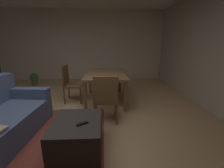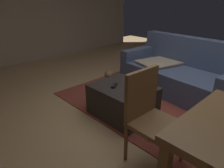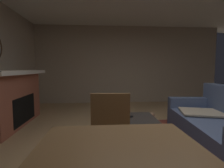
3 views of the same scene
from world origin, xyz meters
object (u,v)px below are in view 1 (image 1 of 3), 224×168
Objects in this scene: tv_remote at (82,123)px; ottoman_coffee_table at (78,135)px; dining_chair_north at (70,82)px; potted_plant at (34,78)px; dining_table at (105,76)px; dining_chair_west at (106,97)px.

ottoman_coffee_table is at bearing 15.45° from tv_remote.
dining_chair_north is 2.13× the size of potted_plant.
dining_chair_north is at bearing -14.03° from tv_remote.
tv_remote is 0.17× the size of dining_chair_north.
tv_remote is 2.01m from dining_chair_north.
tv_remote reaches higher than potted_plant.
dining_table is 3.01m from potted_plant.
dining_table reaches higher than tv_remote.
potted_plant is at bearing 45.16° from dining_chair_north.
dining_table is at bearing -0.08° from dining_chair_west.
dining_chair_west reaches higher than dining_table.
dining_chair_north is at bearing 38.55° from dining_chair_west.
dining_table is at bearing -122.78° from potted_plant.
dining_table is at bearing -12.76° from ottoman_coffee_table.
dining_chair_west reaches higher than ottoman_coffee_table.
dining_chair_north reaches higher than potted_plant.
dining_chair_west is (-1.11, 0.00, -0.14)m from dining_table.
potted_plant is (3.54, 2.18, -0.21)m from tv_remote.
dining_chair_north is at bearing 89.63° from dining_table.
tv_remote is at bearing -134.35° from ottoman_coffee_table.
dining_chair_west is at bearing -141.45° from dining_chair_north.
ottoman_coffee_table is 0.26m from tv_remote.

